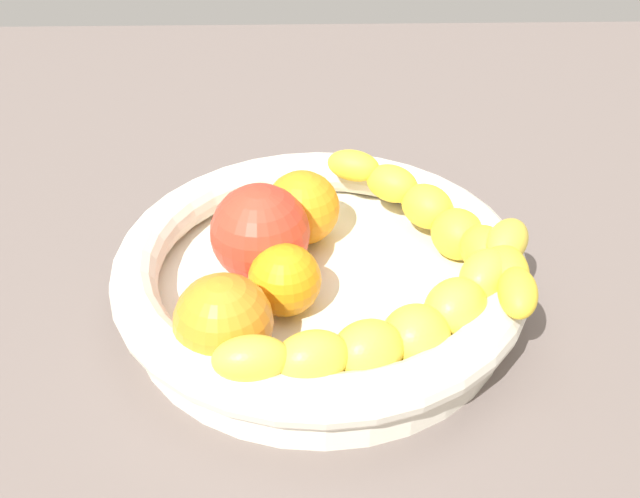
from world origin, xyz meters
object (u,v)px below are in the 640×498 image
(orange_front, at_px, (223,322))
(banana_draped_right, at_px, (448,227))
(orange_mid_left, at_px, (302,208))
(fruit_bowl, at_px, (320,275))
(tomato_red, at_px, (260,233))
(banana_draped_left, at_px, (407,320))
(orange_mid_right, at_px, (285,280))

(orange_front, bearing_deg, banana_draped_right, -56.50)
(orange_front, bearing_deg, orange_mid_left, -20.38)
(orange_mid_left, bearing_deg, fruit_bowl, -167.51)
(orange_front, bearing_deg, tomato_red, -12.15)
(tomato_red, bearing_deg, banana_draped_left, -132.74)
(banana_draped_right, xyz_separation_m, orange_front, (-0.10, 0.16, 0.00))
(orange_mid_right, bearing_deg, orange_mid_left, -8.34)
(orange_mid_right, bearing_deg, orange_front, 143.00)
(tomato_red, bearing_deg, orange_mid_left, -34.86)
(fruit_bowl, relative_size, orange_mid_right, 5.87)
(fruit_bowl, height_order, orange_mid_left, orange_mid_left)
(banana_draped_right, bearing_deg, orange_front, 123.50)
(banana_draped_left, height_order, orange_front, orange_front)
(banana_draped_right, relative_size, orange_mid_right, 4.07)
(banana_draped_left, distance_m, tomato_red, 0.13)
(fruit_bowl, relative_size, banana_draped_left, 1.35)
(banana_draped_left, relative_size, banana_draped_right, 1.07)
(fruit_bowl, xyz_separation_m, banana_draped_right, (0.03, -0.09, 0.02))
(orange_front, relative_size, tomato_red, 0.87)
(fruit_bowl, distance_m, orange_mid_left, 0.06)
(fruit_bowl, xyz_separation_m, banana_draped_left, (-0.08, -0.05, 0.02))
(fruit_bowl, xyz_separation_m, orange_front, (-0.08, 0.06, 0.02))
(banana_draped_right, distance_m, orange_front, 0.19)
(orange_mid_left, distance_m, orange_mid_right, 0.08)
(fruit_bowl, relative_size, tomato_red, 4.12)
(orange_mid_left, relative_size, tomato_red, 0.80)
(banana_draped_left, bearing_deg, banana_draped_right, -22.27)
(orange_front, distance_m, orange_mid_left, 0.14)
(fruit_bowl, height_order, tomato_red, tomato_red)
(orange_mid_right, bearing_deg, banana_draped_right, -65.57)
(orange_front, bearing_deg, fruit_bowl, -38.53)
(orange_mid_left, xyz_separation_m, orange_mid_right, (-0.08, 0.01, -0.00))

